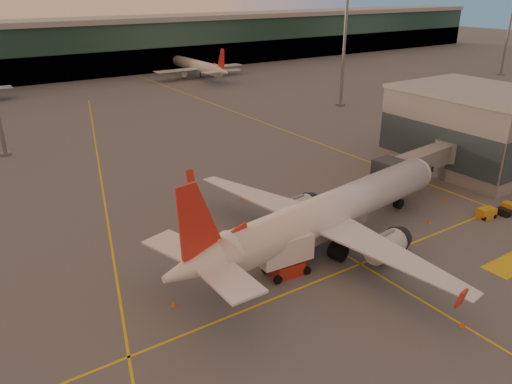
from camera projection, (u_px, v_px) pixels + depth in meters
ground at (360, 302)px, 46.73m from camera, size 600.00×600.00×0.00m
taxi_markings at (119, 177)px, 77.00m from camera, size 100.12×173.00×0.01m
terminal at (28, 51)px, 151.88m from camera, size 400.00×20.00×17.60m
gate_building at (472, 128)px, 79.65m from camera, size 18.40×22.40×12.60m
mast_east_near at (344, 43)px, 116.82m from camera, size 2.40×2.40×25.60m
mast_east_far at (509, 28)px, 158.56m from camera, size 2.40×2.40×25.60m
main_airplane at (326, 215)px, 55.05m from camera, size 41.23×37.33×12.46m
jet_bridge at (425, 161)px, 71.27m from camera, size 18.46×5.16×6.07m
catering_truck at (285, 253)px, 50.32m from camera, size 5.82×2.92×4.40m
gpu_cart at (486, 213)px, 63.41m from camera, size 2.52×1.78×1.35m
pushback_tug at (508, 209)px, 64.58m from camera, size 3.00×1.68×1.52m
cone_nose at (445, 200)px, 68.17m from camera, size 0.40×0.40×0.50m
cone_tail at (174, 304)px, 46.02m from camera, size 0.49×0.49×0.62m
cone_wing_right at (463, 324)px, 43.33m from camera, size 0.47×0.47×0.59m
cone_wing_left at (241, 198)px, 68.96m from camera, size 0.41×0.41×0.52m
cone_fwd at (430, 222)px, 62.08m from camera, size 0.39×0.39×0.50m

